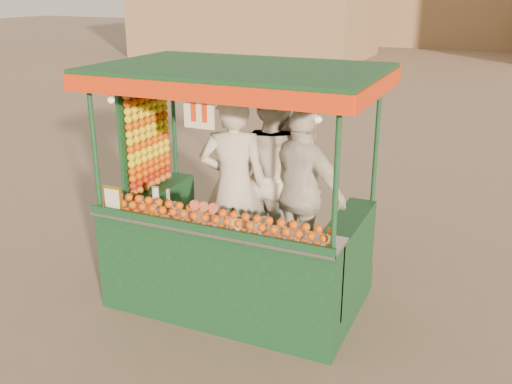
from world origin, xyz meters
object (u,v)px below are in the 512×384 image
at_px(juice_cart, 229,232).
at_px(vendor_left, 233,186).
at_px(vendor_middle, 272,173).
at_px(vendor_right, 302,193).

distance_m(juice_cart, vendor_left, 0.47).
bearing_deg(juice_cart, vendor_middle, 72.13).
bearing_deg(vendor_left, vendor_middle, -137.78).
bearing_deg(vendor_middle, vendor_right, 159.92).
bearing_deg(vendor_right, juice_cart, 52.77).
bearing_deg(vendor_right, vendor_left, 38.25).
distance_m(vendor_left, vendor_middle, 0.50).
height_order(vendor_middle, vendor_right, vendor_middle).
bearing_deg(vendor_middle, juice_cart, 79.96).
height_order(vendor_left, vendor_right, vendor_left).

